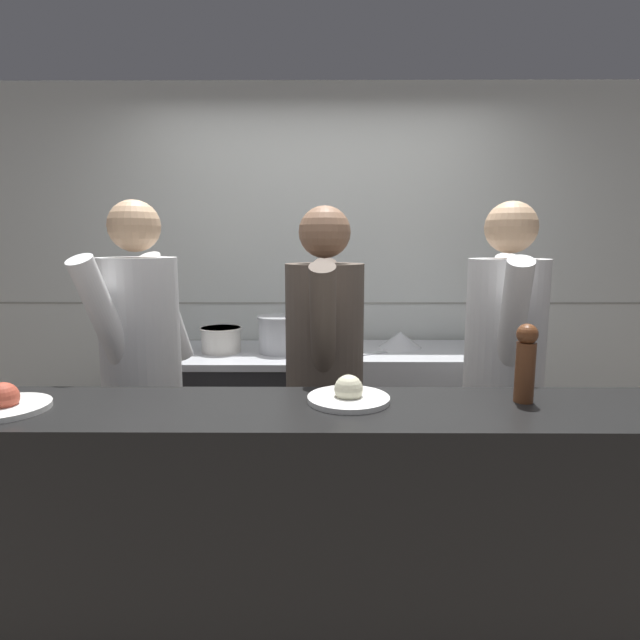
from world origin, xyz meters
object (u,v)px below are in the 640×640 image
at_px(oven_range, 225,419).
at_px(stock_pot, 160,340).
at_px(sauce_pot, 221,339).
at_px(chef_head_cook, 142,370).
at_px(chef_line, 503,372).
at_px(plated_dish_appetiser, 349,395).
at_px(chef_sous, 324,377).
at_px(braising_pot, 279,333).
at_px(mixing_bowl_steel, 400,340).
at_px(plated_dish_main, 3,404).
at_px(chefs_knife, 357,355).
at_px(pepper_mill, 526,361).

relative_size(oven_range, stock_pot, 4.41).
bearing_deg(sauce_pot, chef_head_cook, -105.20).
height_order(sauce_pot, chef_line, chef_line).
xyz_separation_m(oven_range, plated_dish_appetiser, (0.71, -1.44, 0.61)).
bearing_deg(chef_sous, chef_line, 5.15).
distance_m(braising_pot, chef_line, 1.35).
height_order(sauce_pot, mixing_bowl_steel, sauce_pot).
xyz_separation_m(chef_head_cook, chef_sous, (0.85, -0.05, -0.02)).
bearing_deg(chef_head_cook, plated_dish_main, -84.04).
relative_size(oven_range, braising_pot, 4.52).
bearing_deg(plated_dish_appetiser, mixing_bowl_steel, 75.00).
distance_m(mixing_bowl_steel, chef_line, 0.94).
xyz_separation_m(mixing_bowl_steel, plated_dish_appetiser, (-0.41, -1.52, 0.11)).
bearing_deg(plated_dish_main, braising_pot, 64.12).
bearing_deg(chefs_knife, pepper_mill, -69.91).
height_order(mixing_bowl_steel, pepper_mill, pepper_mill).
relative_size(sauce_pot, chef_head_cook, 0.15).
height_order(stock_pot, plated_dish_main, plated_dish_main).
xyz_separation_m(sauce_pot, chef_line, (1.46, -0.78, -0.00)).
distance_m(stock_pot, chef_sous, 1.29).
relative_size(braising_pot, plated_dish_main, 0.97).
distance_m(plated_dish_main, chef_line, 1.99).
xyz_separation_m(plated_dish_main, chef_sous, (1.01, 0.70, -0.10)).
xyz_separation_m(oven_range, chef_head_cook, (-0.22, -0.79, 0.53)).
relative_size(oven_range, chef_sous, 0.70).
bearing_deg(chef_sous, braising_pot, 110.35).
distance_m(sauce_pot, braising_pot, 0.36).
bearing_deg(chef_head_cook, oven_range, 92.93).
height_order(stock_pot, mixing_bowl_steel, stock_pot).
xyz_separation_m(braising_pot, chefs_knife, (0.47, -0.15, -0.10)).
xyz_separation_m(stock_pot, pepper_mill, (1.67, -1.40, 0.20)).
bearing_deg(plated_dish_appetiser, chef_line, 40.88).
bearing_deg(chefs_knife, plated_dish_main, -131.41).
bearing_deg(chef_sous, pepper_mill, -40.38).
xyz_separation_m(chef_sous, chef_line, (0.83, 0.05, 0.01)).
height_order(plated_dish_appetiser, chef_head_cook, chef_head_cook).
bearing_deg(oven_range, stock_pot, -173.96).
bearing_deg(pepper_mill, sauce_pot, 132.35).
xyz_separation_m(plated_dish_main, chef_line, (1.84, 0.75, -0.09)).
bearing_deg(pepper_mill, chef_head_cook, 156.78).
relative_size(oven_range, chef_line, 0.69).
distance_m(plated_dish_appetiser, chef_sous, 0.61).
bearing_deg(braising_pot, oven_range, 175.86).
bearing_deg(stock_pot, chef_line, -22.33).
bearing_deg(plated_dish_appetiser, stock_pot, 127.85).
relative_size(stock_pot, braising_pot, 1.03).
relative_size(plated_dish_appetiser, chef_line, 0.16).
height_order(chef_head_cook, chef_sous, chef_head_cook).
bearing_deg(chef_line, stock_pot, 170.50).
bearing_deg(chef_line, plated_dish_appetiser, -126.29).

